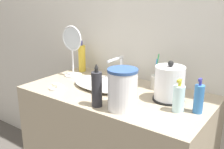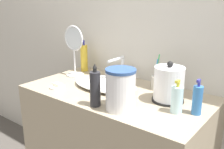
# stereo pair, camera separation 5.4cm
# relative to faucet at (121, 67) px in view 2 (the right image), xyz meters

# --- Properties ---
(wall_back) EXTENTS (6.00, 0.04, 2.60)m
(wall_back) POSITION_rel_faucet_xyz_m (0.10, 0.13, 0.34)
(wall_back) COLOR beige
(wall_back) RESTS_ON ground_plane
(sink_basin) EXTENTS (0.43, 0.27, 0.04)m
(sink_basin) POSITION_rel_faucet_xyz_m (-0.01, -0.16, -0.07)
(sink_basin) COLOR white
(sink_basin) RESTS_ON vanity_counter
(faucet) EXTENTS (0.06, 0.17, 0.16)m
(faucet) POSITION_rel_faucet_xyz_m (0.00, 0.00, 0.00)
(faucet) COLOR silver
(faucet) RESTS_ON vanity_counter
(electric_kettle) EXTENTS (0.17, 0.17, 0.22)m
(electric_kettle) POSITION_rel_faucet_xyz_m (0.40, -0.12, -0.01)
(electric_kettle) COLOR black
(electric_kettle) RESTS_ON vanity_counter
(toothbrush_cup) EXTENTS (0.08, 0.08, 0.21)m
(toothbrush_cup) POSITION_rel_faucet_xyz_m (0.27, 0.01, -0.05)
(toothbrush_cup) COLOR #B7B2A8
(toothbrush_cup) RESTS_ON vanity_counter
(lotion_bottle) EXTENTS (0.05, 0.05, 0.18)m
(lotion_bottle) POSITION_rel_faucet_xyz_m (0.58, -0.18, -0.02)
(lotion_bottle) COLOR #3370B7
(lotion_bottle) RESTS_ON vanity_counter
(shampoo_bottle) EXTENTS (0.05, 0.05, 0.23)m
(shampoo_bottle) POSITION_rel_faucet_xyz_m (0.14, -0.41, -0.00)
(shampoo_bottle) COLOR #28282D
(shampoo_bottle) RESTS_ON vanity_counter
(mouthwash_bottle) EXTENTS (0.05, 0.05, 0.23)m
(mouthwash_bottle) POSITION_rel_faucet_xyz_m (-0.36, 0.03, 0.00)
(mouthwash_bottle) COLOR gold
(mouthwash_bottle) RESTS_ON vanity_counter
(hand_cream_bottle) EXTENTS (0.06, 0.06, 0.17)m
(hand_cream_bottle) POSITION_rel_faucet_xyz_m (0.50, -0.23, -0.03)
(hand_cream_bottle) COLOR silver
(hand_cream_bottle) RESTS_ON vanity_counter
(soap_dish) EXTENTS (0.09, 0.09, 0.03)m
(soap_dish) POSITION_rel_faucet_xyz_m (-0.22, -0.35, -0.09)
(soap_dish) COLOR white
(soap_dish) RESTS_ON vanity_counter
(vanity_mirror) EXTENTS (0.17, 0.12, 0.35)m
(vanity_mirror) POSITION_rel_faucet_xyz_m (-0.33, -0.10, 0.10)
(vanity_mirror) COLOR silver
(vanity_mirror) RESTS_ON vanity_counter
(water_pitcher) EXTENTS (0.15, 0.15, 0.21)m
(water_pitcher) POSITION_rel_faucet_xyz_m (0.26, -0.36, 0.01)
(water_pitcher) COLOR silver
(water_pitcher) RESTS_ON vanity_counter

